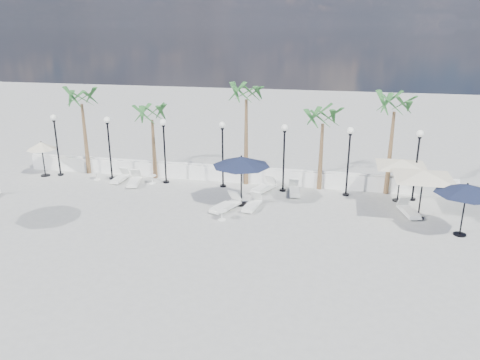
% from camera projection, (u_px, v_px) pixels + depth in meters
% --- Properties ---
extents(ground, '(100.00, 100.00, 0.00)m').
position_uv_depth(ground, '(189.00, 233.00, 21.23)').
color(ground, '#979893').
rests_on(ground, ground).
extents(balustrade, '(26.00, 0.30, 1.01)m').
position_uv_depth(balustrade, '(227.00, 174.00, 28.04)').
color(balustrade, white).
rests_on(balustrade, ground).
extents(lamppost_0, '(0.36, 0.36, 3.84)m').
position_uv_depth(lamppost_0, '(56.00, 136.00, 28.54)').
color(lamppost_0, black).
rests_on(lamppost_0, ground).
extents(lamppost_1, '(0.36, 0.36, 3.84)m').
position_uv_depth(lamppost_1, '(109.00, 139.00, 27.85)').
color(lamppost_1, black).
rests_on(lamppost_1, ground).
extents(lamppost_2, '(0.36, 0.36, 3.84)m').
position_uv_depth(lamppost_2, '(164.00, 142.00, 27.16)').
color(lamppost_2, black).
rests_on(lamppost_2, ground).
extents(lamppost_3, '(0.36, 0.36, 3.84)m').
position_uv_depth(lamppost_3, '(223.00, 145.00, 26.47)').
color(lamppost_3, black).
rests_on(lamppost_3, ground).
extents(lamppost_4, '(0.36, 0.36, 3.84)m').
position_uv_depth(lamppost_4, '(284.00, 148.00, 25.78)').
color(lamppost_4, black).
rests_on(lamppost_4, ground).
extents(lamppost_5, '(0.36, 0.36, 3.84)m').
position_uv_depth(lamppost_5, '(349.00, 152.00, 25.09)').
color(lamppost_5, black).
rests_on(lamppost_5, ground).
extents(lamppost_6, '(0.36, 0.36, 3.84)m').
position_uv_depth(lamppost_6, '(418.00, 155.00, 24.40)').
color(lamppost_6, black).
rests_on(lamppost_6, ground).
extents(palm_0, '(2.60, 2.60, 5.50)m').
position_uv_depth(palm_0, '(81.00, 102.00, 28.34)').
color(palm_0, brown).
rests_on(palm_0, ground).
extents(palm_1, '(2.60, 2.60, 4.70)m').
position_uv_depth(palm_1, '(152.00, 117.00, 27.70)').
color(palm_1, brown).
rests_on(palm_1, ground).
extents(palm_2, '(2.60, 2.60, 6.10)m').
position_uv_depth(palm_2, '(246.00, 97.00, 26.15)').
color(palm_2, brown).
rests_on(palm_2, ground).
extents(palm_3, '(2.60, 2.60, 4.90)m').
position_uv_depth(palm_3, '(323.00, 121.00, 25.67)').
color(palm_3, brown).
rests_on(palm_3, ground).
extents(palm_4, '(2.60, 2.60, 5.70)m').
position_uv_depth(palm_4, '(395.00, 109.00, 24.69)').
color(palm_4, brown).
rests_on(palm_4, ground).
extents(lounger_1, '(0.57, 1.70, 0.63)m').
position_uv_depth(lounger_1, '(120.00, 178.00, 28.14)').
color(lounger_1, white).
rests_on(lounger_1, ground).
extents(lounger_2, '(1.04, 1.94, 0.69)m').
position_uv_depth(lounger_2, '(134.00, 181.00, 27.54)').
color(lounger_2, white).
rests_on(lounger_2, ground).
extents(lounger_3, '(1.37, 2.08, 0.75)m').
position_uv_depth(lounger_3, '(226.00, 205.00, 23.78)').
color(lounger_3, white).
rests_on(lounger_3, ground).
extents(lounger_4, '(1.32, 1.98, 0.71)m').
position_uv_depth(lounger_4, '(264.00, 187.00, 26.44)').
color(lounger_4, white).
rests_on(lounger_4, ground).
extents(lounger_5, '(0.82, 1.83, 0.66)m').
position_uv_depth(lounger_5, '(252.00, 204.00, 23.95)').
color(lounger_5, white).
rests_on(lounger_5, ground).
extents(lounger_6, '(0.81, 1.78, 0.64)m').
position_uv_depth(lounger_6, '(294.00, 190.00, 26.02)').
color(lounger_6, white).
rests_on(lounger_6, ground).
extents(lounger_7, '(1.03, 1.90, 0.68)m').
position_uv_depth(lounger_7, '(409.00, 210.00, 23.16)').
color(lounger_7, white).
rests_on(lounger_7, ground).
extents(side_table_0, '(0.50, 0.50, 0.48)m').
position_uv_depth(side_table_0, '(97.00, 175.00, 28.39)').
color(side_table_0, white).
rests_on(side_table_0, ground).
extents(side_table_1, '(0.51, 0.51, 0.50)m').
position_uv_depth(side_table_1, '(152.00, 179.00, 27.72)').
color(side_table_1, white).
rests_on(side_table_1, ground).
extents(side_table_2, '(0.49, 0.49, 0.48)m').
position_uv_depth(side_table_2, '(222.00, 214.00, 22.52)').
color(side_table_2, white).
rests_on(side_table_2, ground).
extents(parasol_navy_mid, '(3.00, 3.00, 2.69)m').
position_uv_depth(parasol_navy_mid, '(241.00, 161.00, 23.78)').
color(parasol_navy_mid, black).
rests_on(parasol_navy_mid, ground).
extents(parasol_navy_right, '(2.76, 2.76, 2.48)m').
position_uv_depth(parasol_navy_right, '(467.00, 189.00, 20.31)').
color(parasol_navy_right, black).
rests_on(parasol_navy_right, ground).
extents(parasol_cream_sq_a, '(5.39, 5.39, 2.65)m').
position_uv_depth(parasol_cream_sq_a, '(424.00, 170.00, 22.03)').
color(parasol_cream_sq_a, black).
rests_on(parasol_cream_sq_a, ground).
extents(parasol_cream_sq_b, '(4.98, 4.98, 2.49)m').
position_uv_depth(parasol_cream_sq_b, '(402.00, 160.00, 24.34)').
color(parasol_cream_sq_b, black).
rests_on(parasol_cream_sq_b, ground).
extents(parasol_cream_small, '(1.81, 1.81, 2.22)m').
position_uv_depth(parasol_cream_small, '(41.00, 146.00, 28.62)').
color(parasol_cream_small, black).
rests_on(parasol_cream_small, ground).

